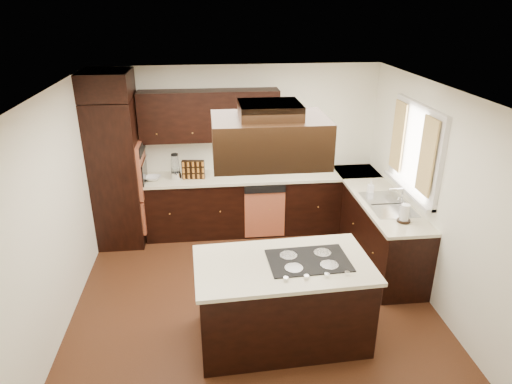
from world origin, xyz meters
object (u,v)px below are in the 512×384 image
Objects in this scene: island at (282,303)px; spice_rack at (193,169)px; oven_column at (117,173)px; range_hood at (269,139)px.

spice_rack reaches higher than island.
island is (2.01, -2.41, -0.62)m from oven_column.
spice_rack is (-0.93, 2.46, 0.62)m from island.
range_hood reaches higher than spice_rack.
oven_column is 3.13m from range_hood.
spice_rack is (-0.80, 2.31, -1.10)m from range_hood.
range_hood is at bearing -50.26° from oven_column.
range_hood is 3.21× the size of spice_rack.
oven_column is 3.20m from island.
range_hood is (-0.13, 0.15, 1.72)m from island.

